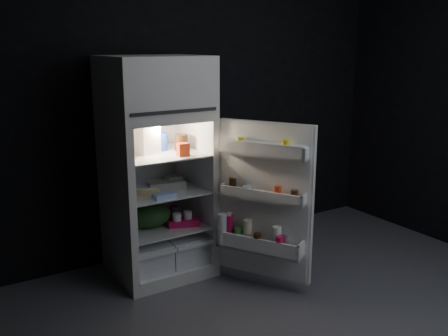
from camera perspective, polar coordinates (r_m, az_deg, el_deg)
floor at (r=3.68m, az=10.76°, el=-16.73°), size 4.00×3.40×0.00m
wall_back at (r=4.58m, az=-3.09°, el=7.53°), size 4.00×0.00×2.70m
refrigerator at (r=4.05m, az=-7.84°, el=0.88°), size 0.76×0.71×1.78m
fridge_door at (r=3.81m, az=4.42°, el=-4.07°), size 0.53×0.72×1.22m
milk_jug at (r=3.96m, az=-8.90°, el=3.37°), size 0.20×0.20×0.24m
mayo_jar at (r=4.07m, az=-7.14°, el=3.00°), size 0.11×0.11×0.14m
jam_jar at (r=4.06m, az=-4.91°, el=2.95°), size 0.13×0.13×0.13m
amber_bottle at (r=3.97m, az=-11.03°, el=3.16°), size 0.10×0.10×0.22m
small_carton at (r=3.85m, az=-4.69°, el=2.13°), size 0.09×0.07×0.10m
egg_carton at (r=4.02m, az=-6.56°, el=-2.05°), size 0.31×0.16×0.07m
pie at (r=4.06m, az=-9.03°, el=-2.16°), size 0.39×0.39×0.04m
flat_package at (r=3.82m, az=-6.83°, el=-3.15°), size 0.17×0.09×0.04m
wrapped_pkg at (r=4.25m, az=-5.80°, el=-1.27°), size 0.13×0.11×0.05m
produce_bag at (r=4.08m, az=-8.43°, el=-5.33°), size 0.42×0.39×0.20m
yogurt_tray at (r=4.11m, az=-4.64°, el=-6.18°), size 0.28×0.21×0.05m
small_can_red at (r=4.33m, az=-5.80°, el=-4.87°), size 0.10×0.10×0.09m
small_can_silver at (r=4.30m, az=-5.53°, el=-4.98°), size 0.08×0.08×0.09m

